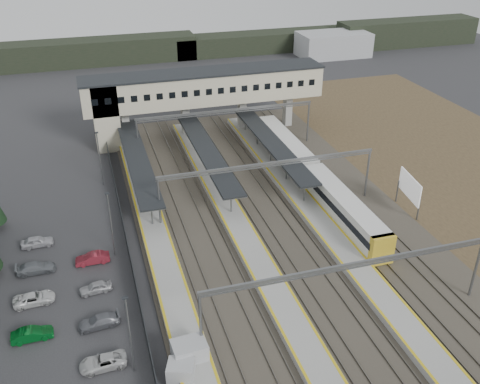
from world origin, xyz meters
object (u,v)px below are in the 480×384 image
object	(u,v)px
footbridge	(188,92)
billboard	(410,188)
relay_cabin_far	(181,373)
train	(312,176)
relay_cabin_near	(190,354)

from	to	relation	value
footbridge	billboard	bearing A→B (deg)	-56.67
relay_cabin_far	train	size ratio (longest dim) A/B	0.07
relay_cabin_far	billboard	xyz separation A→B (m)	(33.70, 19.40, 2.37)
relay_cabin_far	footbridge	world-z (taller)	footbridge
footbridge	relay_cabin_far	bearing A→B (deg)	-102.95
relay_cabin_far	footbridge	size ratio (longest dim) A/B	0.07
relay_cabin_near	train	size ratio (longest dim) A/B	0.08
relay_cabin_near	relay_cabin_far	distance (m)	2.01
train	relay_cabin_far	bearing A→B (deg)	-130.32
relay_cabin_far	footbridge	xyz separation A→B (m)	(12.03, 52.35, 6.91)
footbridge	relay_cabin_near	bearing A→B (deg)	-102.17
footbridge	billboard	distance (m)	39.69
footbridge	billboard	world-z (taller)	footbridge
relay_cabin_near	train	bearing A→B (deg)	49.30
train	billboard	bearing A→B (deg)	-44.70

